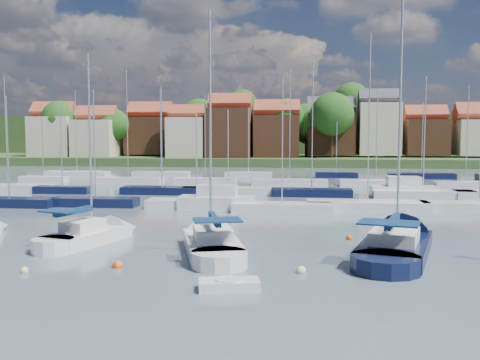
# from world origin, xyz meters

# --- Properties ---
(ground) EXTENTS (260.00, 260.00, 0.00)m
(ground) POSITION_xyz_m (0.00, 40.00, 0.00)
(ground) COLOR #46545F
(ground) RESTS_ON ground
(sailboat_left) EXTENTS (5.27, 9.63, 12.79)m
(sailboat_left) POSITION_xyz_m (-10.73, 4.61, 0.37)
(sailboat_left) COLOR silver
(sailboat_left) RESTS_ON ground
(sailboat_centre) EXTENTS (5.81, 11.46, 15.08)m
(sailboat_centre) POSITION_xyz_m (-3.19, 3.26, 0.36)
(sailboat_centre) COLOR silver
(sailboat_centre) RESTS_ON ground
(sailboat_navy) EXTENTS (7.03, 13.61, 18.16)m
(sailboat_navy) POSITION_xyz_m (8.10, 4.32, 0.35)
(sailboat_navy) COLOR black
(sailboat_navy) RESTS_ON ground
(tender) EXTENTS (2.86, 1.75, 0.58)m
(tender) POSITION_xyz_m (-0.87, -5.21, 0.22)
(tender) COLOR silver
(tender) RESTS_ON ground
(buoy_b) EXTENTS (0.42, 0.42, 0.42)m
(buoy_b) POSITION_xyz_m (-11.32, -3.45, 0.00)
(buoy_b) COLOR beige
(buoy_b) RESTS_ON ground
(buoy_c) EXTENTS (0.55, 0.55, 0.55)m
(buoy_c) POSITION_xyz_m (-7.09, -1.90, 0.00)
(buoy_c) COLOR #D85914
(buoy_c) RESTS_ON ground
(buoy_d) EXTENTS (0.50, 0.50, 0.50)m
(buoy_d) POSITION_xyz_m (2.28, -1.96, 0.00)
(buoy_d) COLOR beige
(buoy_d) RESTS_ON ground
(buoy_e) EXTENTS (0.44, 0.44, 0.44)m
(buoy_e) POSITION_xyz_m (5.42, 6.86, 0.00)
(buoy_e) COLOR #D85914
(buoy_e) RESTS_ON ground
(marina_field) EXTENTS (79.62, 41.41, 15.93)m
(marina_field) POSITION_xyz_m (1.91, 35.15, 0.43)
(marina_field) COLOR silver
(marina_field) RESTS_ON ground
(far_shore_town) EXTENTS (212.46, 90.00, 22.27)m
(far_shore_town) POSITION_xyz_m (2.23, 132.67, 4.61)
(far_shore_town) COLOR #3D5128
(far_shore_town) RESTS_ON ground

